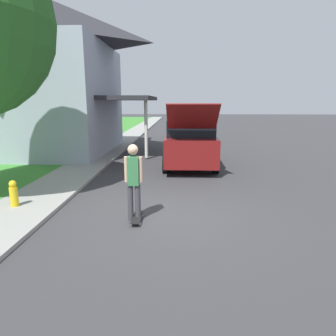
# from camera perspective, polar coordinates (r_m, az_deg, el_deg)

# --- Properties ---
(ground_plane) EXTENTS (120.00, 120.00, 0.00)m
(ground_plane) POSITION_cam_1_polar(r_m,az_deg,el_deg) (7.63, -0.74, -8.27)
(ground_plane) COLOR #333335
(sidewalk) EXTENTS (1.80, 80.00, 0.10)m
(sidewalk) POSITION_cam_1_polar(r_m,az_deg,el_deg) (13.96, -14.35, 1.16)
(sidewalk) COLOR gray
(sidewalk) RESTS_ON ground_plane
(house) EXTENTS (11.99, 8.25, 8.33)m
(house) POSITION_cam_1_polar(r_m,az_deg,el_deg) (18.11, -26.44, 16.69)
(house) COLOR #99A3B2
(house) RESTS_ON lawn
(lawn_tree_far) EXTENTS (3.20, 3.20, 5.74)m
(lawn_tree_far) POSITION_cam_1_polar(r_m,az_deg,el_deg) (16.66, -18.78, 16.98)
(lawn_tree_far) COLOR brown
(lawn_tree_far) RESTS_ON lawn
(suv_parked) EXTENTS (2.16, 5.50, 2.65)m
(suv_parked) POSITION_cam_1_polar(r_m,az_deg,el_deg) (12.93, 4.15, 5.28)
(suv_parked) COLOR maroon
(suv_parked) RESTS_ON ground_plane
(car_down_street) EXTENTS (1.95, 4.25, 1.30)m
(car_down_street) POSITION_cam_1_polar(r_m,az_deg,el_deg) (22.46, 2.84, 7.19)
(car_down_street) COLOR #B7B7BC
(car_down_street) RESTS_ON ground_plane
(skateboarder) EXTENTS (0.41, 0.24, 1.78)m
(skateboarder) POSITION_cam_1_polar(r_m,az_deg,el_deg) (6.83, -6.58, -2.02)
(skateboarder) COLOR #38383D
(skateboarder) RESTS_ON ground_plane
(skateboard) EXTENTS (0.22, 0.82, 0.10)m
(skateboard) POSITION_cam_1_polar(r_m,az_deg,el_deg) (7.07, -5.89, -9.34)
(skateboard) COLOR black
(skateboard) RESTS_ON ground_plane
(fire_hydrant) EXTENTS (0.20, 0.20, 0.68)m
(fire_hydrant) POSITION_cam_1_polar(r_m,az_deg,el_deg) (8.55, -27.32, -4.38)
(fire_hydrant) COLOR gold
(fire_hydrant) RESTS_ON sidewalk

